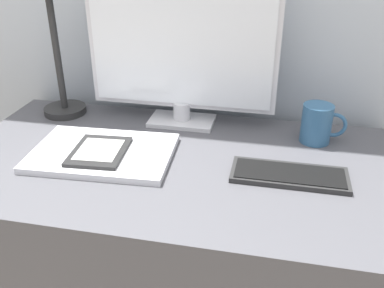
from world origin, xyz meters
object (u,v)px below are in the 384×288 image
at_px(keyboard, 289,175).
at_px(desk_lamp, 55,38).
at_px(monitor, 181,48).
at_px(laptop, 103,153).
at_px(ereader, 99,151).
at_px(coffee_mug, 318,124).

height_order(keyboard, desk_lamp, desk_lamp).
bearing_deg(monitor, laptop, -121.77).
bearing_deg(laptop, monitor, 58.23).
relative_size(ereader, coffee_mug, 1.43).
distance_m(keyboard, laptop, 0.46).
distance_m(monitor, ereader, 0.36).
distance_m(laptop, coffee_mug, 0.56).
xyz_separation_m(monitor, coffee_mug, (0.38, -0.05, -0.17)).
height_order(keyboard, laptop, laptop).
distance_m(desk_lamp, coffee_mug, 0.77).
distance_m(keyboard, desk_lamp, 0.75).
height_order(laptop, coffee_mug, coffee_mug).
xyz_separation_m(desk_lamp, coffee_mug, (0.74, -0.04, -0.18)).
relative_size(monitor, laptop, 1.47).
xyz_separation_m(monitor, laptop, (-0.15, -0.24, -0.21)).
bearing_deg(ereader, keyboard, 1.20).
distance_m(monitor, laptop, 0.35).
bearing_deg(desk_lamp, laptop, -46.70).
bearing_deg(laptop, keyboard, -0.86).
distance_m(monitor, coffee_mug, 0.42).
bearing_deg(monitor, desk_lamp, -178.89).
xyz_separation_m(keyboard, coffee_mug, (0.07, 0.20, 0.04)).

